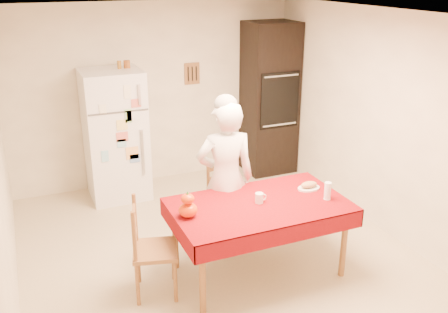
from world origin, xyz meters
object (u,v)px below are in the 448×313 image
coffee_mug (259,198)px  bread_plate (309,188)px  chair_far (227,197)px  dining_table (259,210)px  seated_woman (226,179)px  oven_cabinet (269,99)px  refrigerator (115,135)px  wine_glass (328,191)px  pumpkin_lower (188,210)px  chair_left (148,245)px

coffee_mug → bread_plate: coffee_mug is taller
chair_far → bread_plate: 0.94m
dining_table → seated_woman: size_ratio=1.01×
oven_cabinet → coffee_mug: (-1.37, -2.40, -0.29)m
dining_table → chair_far: size_ratio=1.79×
refrigerator → bread_plate: refrigerator is taller
coffee_mug → wine_glass: size_ratio=0.57×
dining_table → wine_glass: 0.70m
coffee_mug → bread_plate: size_ratio=0.42×
chair_far → wine_glass: bearing=-67.6°
refrigerator → dining_table: size_ratio=1.00×
seated_woman → refrigerator: bearing=-57.8°
refrigerator → coffee_mug: size_ratio=17.00×
oven_cabinet → seated_woman: size_ratio=1.31×
pumpkin_lower → bread_plate: size_ratio=0.73×
oven_cabinet → seated_woman: oven_cabinet is taller
pumpkin_lower → chair_far: bearing=46.2°
chair_left → wine_glass: bearing=-83.5°
seated_woman → coffee_mug: bearing=116.7°
oven_cabinet → pumpkin_lower: (-2.09, -2.40, -0.27)m
refrigerator → coffee_mug: (0.91, -2.36, -0.04)m
oven_cabinet → seated_woman: bearing=-128.3°
chair_far → seated_woman: 0.44m
oven_cabinet → refrigerator: bearing=-178.8°
chair_left → chair_far: bearing=-43.6°
chair_far → wine_glass: size_ratio=5.40×
chair_left → pumpkin_lower: (0.38, -0.07, 0.32)m
refrigerator → bread_plate: bearing=-56.1°
seated_woman → wine_glass: seated_woman is taller
refrigerator → wine_glass: size_ratio=9.66×
refrigerator → dining_table: bearing=-69.1°
refrigerator → pumpkin_lower: bearing=-85.5°
chair_far → pumpkin_lower: bearing=-147.6°
dining_table → bread_plate: bread_plate is taller
wine_glass → bread_plate: size_ratio=0.73×
bread_plate → chair_far: bearing=134.4°
seated_woman → pumpkin_lower: size_ratio=9.53×
chair_far → chair_left: bearing=-162.1°
chair_far → chair_left: (-1.08, -0.67, 0.00)m
chair_left → refrigerator: bearing=10.0°
refrigerator → oven_cabinet: oven_cabinet is taller
seated_woman → bread_plate: seated_woman is taller
chair_far → coffee_mug: 0.80m
refrigerator → seated_woman: bearing=-67.8°
coffee_mug → pumpkin_lower: 0.73m
dining_table → chair_left: 1.11m
dining_table → pumpkin_lower: bearing=178.6°
pumpkin_lower → wine_glass: (1.38, -0.18, 0.02)m
pumpkin_lower → wine_glass: bearing=-7.6°
chair_far → pumpkin_lower: (-0.71, -0.74, 0.32)m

